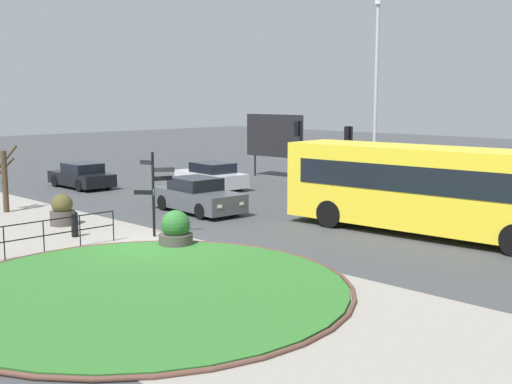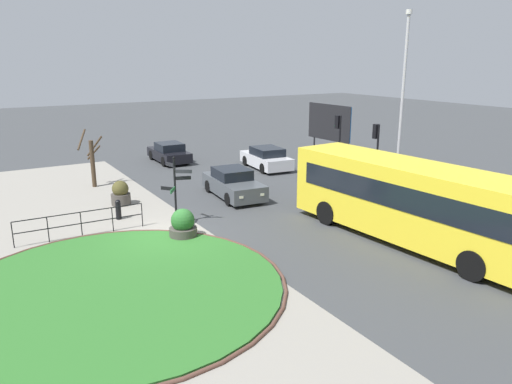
{
  "view_description": "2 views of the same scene",
  "coord_description": "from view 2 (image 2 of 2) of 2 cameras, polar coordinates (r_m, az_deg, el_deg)",
  "views": [
    {
      "loc": [
        16.1,
        -11.82,
        4.71
      ],
      "look_at": [
        2.79,
        1.68,
        1.89
      ],
      "focal_mm": 44.96,
      "sensor_mm": 36.0,
      "label": 1
    },
    {
      "loc": [
        17.36,
        -6.33,
        6.79
      ],
      "look_at": [
        1.32,
        3.25,
        1.69
      ],
      "focal_mm": 34.6,
      "sensor_mm": 36.0,
      "label": 2
    }
  ],
  "objects": [
    {
      "name": "ground",
      "position": [
        19.68,
        -10.19,
        -5.17
      ],
      "size": [
        120.0,
        120.0,
        0.0
      ],
      "primitive_type": "plane",
      "color": "#3D3F42"
    },
    {
      "name": "sidewalk_paving",
      "position": [
        19.09,
        -16.33,
        -6.19
      ],
      "size": [
        32.0,
        7.65,
        0.02
      ],
      "primitive_type": "cube",
      "color": "gray",
      "rests_on": "ground"
    },
    {
      "name": "grass_island",
      "position": [
        15.77,
        -15.69,
        -10.65
      ],
      "size": [
        10.01,
        10.01,
        0.1
      ],
      "primitive_type": "cylinder",
      "color": "#2D6B28",
      "rests_on": "ground"
    },
    {
      "name": "grass_kerb_ring",
      "position": [
        15.77,
        -15.69,
        -10.63
      ],
      "size": [
        10.32,
        10.32,
        0.11
      ],
      "primitive_type": "torus",
      "color": "brown",
      "rests_on": "ground"
    },
    {
      "name": "signpost_directional",
      "position": [
        20.64,
        -9.3,
        0.69
      ],
      "size": [
        1.14,
        1.09,
        2.9
      ],
      "color": "black",
      "rests_on": "ground"
    },
    {
      "name": "bollard_foreground",
      "position": [
        22.12,
        -15.64,
        -1.95
      ],
      "size": [
        0.24,
        0.24,
        0.9
      ],
      "color": "black",
      "rests_on": "ground"
    },
    {
      "name": "railing_grass_edge",
      "position": [
        20.36,
        -19.58,
        -3.16
      ],
      "size": [
        0.11,
        4.88,
        1.03
      ],
      "rotation": [
        0.0,
        0.0,
        4.7
      ],
      "color": "black",
      "rests_on": "ground"
    },
    {
      "name": "bus_yellow",
      "position": [
        19.28,
        17.51,
        -0.99
      ],
      "size": [
        10.55,
        3.15,
        3.02
      ],
      "rotation": [
        0.0,
        0.0,
        0.07
      ],
      "color": "yellow",
      "rests_on": "ground"
    },
    {
      "name": "car_near_lane",
      "position": [
        33.73,
        -10.0,
        4.47
      ],
      "size": [
        4.09,
        1.89,
        1.31
      ],
      "rotation": [
        0.0,
        0.0,
        3.12
      ],
      "color": "black",
      "rests_on": "ground"
    },
    {
      "name": "car_far_lane",
      "position": [
        24.83,
        -2.66,
        0.95
      ],
      "size": [
        4.5,
        2.17,
        1.43
      ],
      "rotation": [
        0.0,
        0.0,
        -0.09
      ],
      "color": "#474C51",
      "rests_on": "ground"
    },
    {
      "name": "car_trailing",
      "position": [
        31.23,
        1.19,
        3.91
      ],
      "size": [
        4.32,
        2.2,
        1.36
      ],
      "rotation": [
        0.0,
        0.0,
        3.04
      ],
      "color": "silver",
      "rests_on": "ground"
    },
    {
      "name": "traffic_light_near",
      "position": [
        29.94,
        9.49,
        6.96
      ],
      "size": [
        0.49,
        0.3,
        3.5
      ],
      "rotation": [
        0.0,
        0.0,
        3.29
      ],
      "color": "black",
      "rests_on": "ground"
    },
    {
      "name": "traffic_light_far",
      "position": [
        27.65,
        13.72,
        5.81
      ],
      "size": [
        0.49,
        0.27,
        3.33
      ],
      "rotation": [
        0.0,
        0.0,
        3.11
      ],
      "color": "black",
      "rests_on": "ground"
    },
    {
      "name": "lamppost_tall",
      "position": [
        27.33,
        16.59,
        10.59
      ],
      "size": [
        0.32,
        0.32,
        9.12
      ],
      "color": "#B7B7BC",
      "rests_on": "ground"
    },
    {
      "name": "billboard_left",
      "position": [
        34.86,
        8.46,
        7.88
      ],
      "size": [
        4.23,
        0.34,
        3.7
      ],
      "rotation": [
        0.0,
        0.0,
        0.05
      ],
      "color": "black",
      "rests_on": "ground"
    },
    {
      "name": "planter_near_signpost",
      "position": [
        19.35,
        -8.45,
        -3.82
      ],
      "size": [
        1.08,
        1.08,
        1.18
      ],
      "color": "#47423D",
      "rests_on": "ground"
    },
    {
      "name": "planter_kerbside",
      "position": [
        24.27,
        -15.38,
        -0.22
      ],
      "size": [
        0.91,
        0.91,
        1.18
      ],
      "color": "#47423D",
      "rests_on": "ground"
    },
    {
      "name": "street_tree_bare",
      "position": [
        27.96,
        -18.43,
        3.56
      ],
      "size": [
        0.93,
        1.44,
        3.09
      ],
      "color": "#423323",
      "rests_on": "ground"
    }
  ]
}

